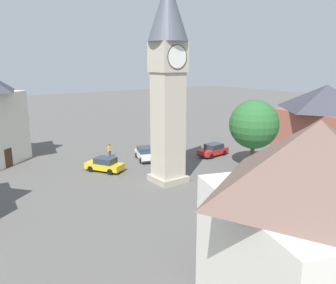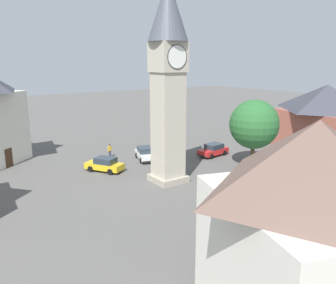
# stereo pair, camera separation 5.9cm
# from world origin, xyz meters

# --- Properties ---
(ground_plane) EXTENTS (200.00, 200.00, 0.00)m
(ground_plane) POSITION_xyz_m (0.00, 0.00, 0.00)
(ground_plane) COLOR #565451
(clock_tower) EXTENTS (3.70, 3.70, 18.97)m
(clock_tower) POSITION_xyz_m (0.00, 0.00, 11.06)
(clock_tower) COLOR #A59C89
(clock_tower) RESTS_ON ground
(car_blue_kerb) EXTENTS (4.31, 3.83, 1.53)m
(car_blue_kerb) POSITION_xyz_m (-2.48, -13.18, 0.76)
(car_blue_kerb) COLOR red
(car_blue_kerb) RESTS_ON ground
(car_silver_kerb) EXTENTS (2.91, 4.45, 1.53)m
(car_silver_kerb) POSITION_xyz_m (2.13, 7.68, 0.76)
(car_silver_kerb) COLOR white
(car_silver_kerb) RESTS_ON ground
(car_red_corner) EXTENTS (3.57, 4.41, 1.53)m
(car_red_corner) POSITION_xyz_m (-3.74, 6.46, 0.76)
(car_red_corner) COLOR gold
(car_red_corner) RESTS_ON ground
(car_white_side) EXTENTS (4.29, 2.14, 1.53)m
(car_white_side) POSITION_xyz_m (10.00, 4.24, 0.76)
(car_white_side) COLOR red
(car_white_side) RESTS_ON ground
(pedestrian) EXTENTS (0.55, 0.28, 1.69)m
(pedestrian) POSITION_xyz_m (-0.86, 11.13, 1.01)
(pedestrian) COLOR #2D3351
(pedestrian) RESTS_ON ground
(tree) EXTENTS (5.38, 5.38, 7.54)m
(tree) POSITION_xyz_m (10.30, -1.73, 4.84)
(tree) COLOR brown
(tree) RESTS_ON ground
(building_shop_left) EXTENTS (9.42, 9.86, 9.33)m
(building_shop_left) POSITION_xyz_m (-6.45, -18.96, 4.77)
(building_shop_left) COLOR silver
(building_shop_left) RESTS_ON ground
(building_hall_far) EXTENTS (8.98, 12.05, 8.63)m
(building_hall_far) POSITION_xyz_m (23.90, -1.95, 4.42)
(building_hall_far) COLOR #995142
(building_hall_far) RESTS_ON ground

